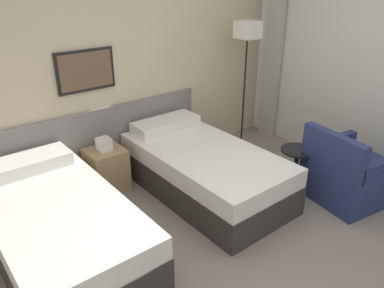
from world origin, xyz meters
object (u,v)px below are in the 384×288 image
(bed_near_window, at_px, (203,170))
(nightstand, at_px, (107,169))
(armchair, at_px, (349,175))
(bed_near_door, at_px, (59,227))
(floor_lamp, at_px, (247,42))
(side_table, at_px, (296,162))

(bed_near_window, bearing_deg, nightstand, 138.83)
(bed_near_window, relative_size, armchair, 2.04)
(bed_near_door, bearing_deg, bed_near_window, 0.00)
(bed_near_window, bearing_deg, floor_lamp, 25.50)
(floor_lamp, bearing_deg, side_table, -105.68)
(nightstand, bearing_deg, bed_near_window, -41.17)
(bed_near_window, distance_m, armchair, 1.58)
(bed_near_window, relative_size, floor_lamp, 1.13)
(floor_lamp, relative_size, side_table, 3.51)
(side_table, bearing_deg, nightstand, 141.81)
(bed_near_window, xyz_separation_m, nightstand, (-0.82, 0.72, -0.01))
(floor_lamp, height_order, armchair, floor_lamp)
(nightstand, distance_m, armchair, 2.67)
(side_table, xyz_separation_m, armchair, (0.29, -0.49, -0.07))
(bed_near_door, bearing_deg, nightstand, 41.17)
(bed_near_door, bearing_deg, armchair, -21.27)
(bed_near_door, height_order, side_table, bed_near_door)
(bed_near_door, relative_size, bed_near_window, 1.00)
(floor_lamp, xyz_separation_m, side_table, (-0.33, -1.17, -1.13))
(nightstand, height_order, floor_lamp, floor_lamp)
(bed_near_door, relative_size, side_table, 3.95)
(bed_near_window, bearing_deg, bed_near_door, 180.00)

